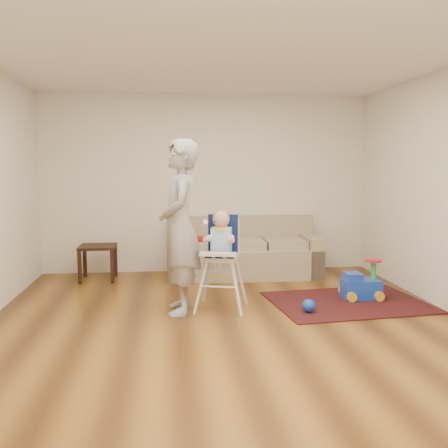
{
  "coord_description": "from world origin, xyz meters",
  "views": [
    {
      "loc": [
        -0.6,
        -4.91,
        1.62
      ],
      "look_at": [
        0.0,
        0.4,
        1.0
      ],
      "focal_mm": 40.0,
      "sensor_mm": 36.0,
      "label": 1
    }
  ],
  "objects": [
    {
      "name": "ground",
      "position": [
        0.0,
        0.0,
        0.0
      ],
      "size": [
        5.5,
        5.5,
        0.0
      ],
      "primitive_type": "plane",
      "color": "#4A2A0F",
      "rests_on": "ground"
    },
    {
      "name": "room_envelope",
      "position": [
        0.0,
        0.53,
        1.88
      ],
      "size": [
        5.04,
        5.52,
        2.72
      ],
      "color": "silver",
      "rests_on": "ground"
    },
    {
      "name": "sofa",
      "position": [
        0.5,
        2.3,
        0.43
      ],
      "size": [
        2.24,
        0.96,
        0.86
      ],
      "rotation": [
        0.0,
        0.0,
        -0.02
      ],
      "color": "tan",
      "rests_on": "ground"
    },
    {
      "name": "side_table",
      "position": [
        -1.6,
        2.25,
        0.25
      ],
      "size": [
        0.5,
        0.5,
        0.5
      ],
      "primitive_type": null,
      "color": "black",
      "rests_on": "ground"
    },
    {
      "name": "area_rug",
      "position": [
        1.52,
        0.68,
        0.01
      ],
      "size": [
        1.91,
        1.52,
        0.01
      ],
      "primitive_type": "cube",
      "rotation": [
        0.0,
        0.0,
        0.11
      ],
      "color": "black",
      "rests_on": "ground"
    },
    {
      "name": "ride_on_toy",
      "position": [
        1.73,
        0.82,
        0.26
      ],
      "size": [
        0.45,
        0.32,
        0.49
      ],
      "primitive_type": null,
      "rotation": [
        0.0,
        0.0,
        -0.01
      ],
      "color": "blue",
      "rests_on": "area_rug"
    },
    {
      "name": "toy_ball",
      "position": [
        0.94,
        0.32,
        0.09
      ],
      "size": [
        0.15,
        0.15,
        0.15
      ],
      "primitive_type": "sphere",
      "color": "blue",
      "rests_on": "area_rug"
    },
    {
      "name": "high_chair",
      "position": [
        -0.01,
        0.62,
        0.55
      ],
      "size": [
        0.64,
        0.64,
        1.13
      ],
      "rotation": [
        0.0,
        0.0,
        -0.26
      ],
      "color": "silver",
      "rests_on": "ground"
    },
    {
      "name": "adult",
      "position": [
        -0.47,
        0.53,
        0.96
      ],
      "size": [
        0.47,
        0.71,
        1.92
      ],
      "primitive_type": "imported",
      "rotation": [
        0.0,
        0.0,
        -1.56
      ],
      "color": "#9C9B9E",
      "rests_on": "ground"
    }
  ]
}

